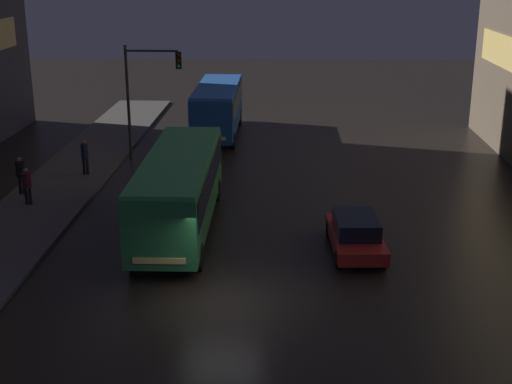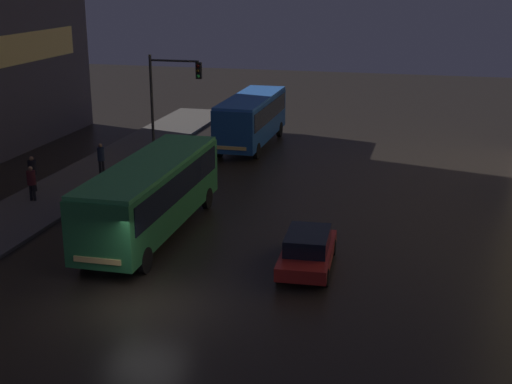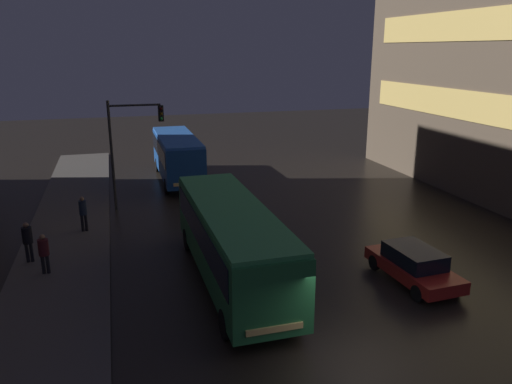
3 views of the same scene
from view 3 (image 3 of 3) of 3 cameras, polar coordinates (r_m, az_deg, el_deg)
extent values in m
plane|color=black|center=(15.87, 11.56, -19.05)|extent=(120.00, 120.00, 0.00)
cube|color=#56514C|center=(23.33, -21.31, -7.72)|extent=(4.00, 48.00, 0.15)
cube|color=#EAC66B|center=(33.15, 23.13, 9.07)|extent=(0.24, 20.69, 1.80)
cube|color=#EAC66B|center=(33.01, 24.05, 17.07)|extent=(0.24, 20.69, 1.80)
cube|color=#236B38|center=(19.73, -2.79, -5.52)|extent=(2.69, 10.61, 2.48)
cube|color=black|center=(19.56, -2.81, -4.18)|extent=(2.74, 9.76, 1.10)
cube|color=#399252|center=(19.29, -2.85, -1.87)|extent=(2.64, 10.39, 0.16)
cube|color=#F4CC72|center=(15.53, 2.14, -15.37)|extent=(1.81, 0.12, 0.20)
cylinder|color=black|center=(17.26, 4.42, -13.66)|extent=(0.26, 1.00, 1.00)
cylinder|color=black|center=(16.65, -3.51, -14.84)|extent=(0.26, 1.00, 1.00)
cylinder|color=black|center=(23.99, -2.23, -4.82)|extent=(0.26, 1.00, 1.00)
cylinder|color=black|center=(23.55, -7.87, -5.37)|extent=(0.26, 1.00, 1.00)
cube|color=#194793|center=(35.54, -8.99, 4.12)|extent=(2.52, 9.20, 2.52)
cube|color=black|center=(35.44, -9.03, 4.92)|extent=(2.58, 8.46, 1.10)
cube|color=blue|center=(35.29, -9.08, 6.24)|extent=(2.47, 9.01, 0.16)
cube|color=#F4CC72|center=(31.28, -7.83, 0.91)|extent=(1.75, 0.10, 0.20)
cylinder|color=black|center=(32.92, -6.19, 0.93)|extent=(0.25, 1.00, 1.00)
cylinder|color=black|center=(32.63, -10.17, 0.62)|extent=(0.25, 1.00, 1.00)
cylinder|color=black|center=(39.06, -7.84, 3.28)|extent=(0.25, 1.00, 1.00)
cylinder|color=black|center=(38.81, -11.20, 3.04)|extent=(0.25, 1.00, 1.00)
cube|color=maroon|center=(21.20, 17.51, -8.35)|extent=(2.08, 4.45, 0.50)
cube|color=black|center=(20.98, 17.64, -6.95)|extent=(1.69, 2.48, 0.63)
cylinder|color=black|center=(20.77, 21.77, -10.01)|extent=(0.24, 0.65, 0.64)
cylinder|color=black|center=(19.78, 18.01, -10.97)|extent=(0.24, 0.65, 0.64)
cylinder|color=black|center=(22.84, 16.98, -7.14)|extent=(0.24, 0.65, 0.64)
cylinder|color=black|center=(21.94, 13.39, -7.84)|extent=(0.24, 0.65, 0.64)
cylinder|color=black|center=(26.68, -19.23, -3.36)|extent=(0.14, 0.14, 0.87)
cylinder|color=black|center=(26.66, -18.85, -3.33)|extent=(0.14, 0.14, 0.87)
cylinder|color=#1E283D|center=(26.43, -19.19, -1.72)|extent=(0.46, 0.46, 0.72)
sphere|color=#8C664C|center=(26.30, -19.29, -0.74)|extent=(0.22, 0.22, 0.22)
cylinder|color=black|center=(23.80, -24.69, -6.32)|extent=(0.14, 0.14, 0.86)
cylinder|color=black|center=(23.77, -24.26, -6.29)|extent=(0.14, 0.14, 0.86)
cylinder|color=black|center=(23.52, -24.70, -4.51)|extent=(0.51, 0.51, 0.72)
sphere|color=#8C664C|center=(23.37, -24.83, -3.43)|extent=(0.22, 0.22, 0.22)
cylinder|color=black|center=(22.37, -23.15, -7.61)|extent=(0.14, 0.14, 0.81)
cylinder|color=black|center=(22.35, -22.69, -7.59)|extent=(0.14, 0.14, 0.81)
cylinder|color=#4C191E|center=(22.09, -23.13, -5.83)|extent=(0.59, 0.59, 0.68)
sphere|color=#8C664C|center=(21.94, -23.26, -4.74)|extent=(0.22, 0.22, 0.22)
cylinder|color=#2D2D2D|center=(29.40, -16.13, 3.88)|extent=(0.16, 0.16, 6.31)
cylinder|color=#2D2D2D|center=(28.99, -13.72, 9.61)|extent=(2.85, 0.12, 0.12)
cube|color=black|center=(29.14, -10.82, 8.82)|extent=(0.30, 0.24, 0.90)
sphere|color=#390706|center=(28.97, -10.83, 9.34)|extent=(0.18, 0.18, 0.18)
sphere|color=#3B2B07|center=(29.00, -10.80, 8.79)|extent=(0.18, 0.18, 0.18)
sphere|color=green|center=(29.04, -10.77, 8.24)|extent=(0.18, 0.18, 0.18)
camera|label=1|loc=(12.75, 123.05, -1.52)|focal=50.00mm
camera|label=2|loc=(17.70, 104.46, 1.44)|focal=50.00mm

